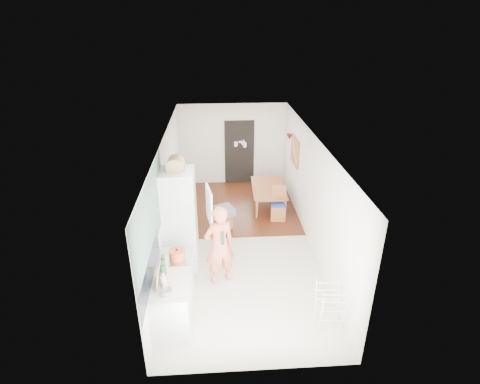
{
  "coord_description": "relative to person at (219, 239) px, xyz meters",
  "views": [
    {
      "loc": [
        -0.49,
        -7.39,
        4.79
      ],
      "look_at": [
        0.01,
        0.2,
        1.21
      ],
      "focal_mm": 28.0,
      "sensor_mm": 36.0,
      "label": 1
    }
  ],
  "objects": [
    {
      "name": "bread_bin",
      "position": [
        -0.79,
        0.62,
        1.27
      ],
      "size": [
        0.38,
        0.37,
        0.19
      ],
      "primitive_type": null,
      "rotation": [
        0.0,
        0.0,
        0.09
      ],
      "color": "tan",
      "rests_on": "fridge_housing"
    },
    {
      "name": "bottle_c",
      "position": [
        -0.89,
        -1.25,
        0.04
      ],
      "size": [
        0.08,
        0.08,
        0.2
      ],
      "primitive_type": "cylinder",
      "rotation": [
        0.0,
        0.0,
        -0.02
      ],
      "color": "silver",
      "rests_on": "worktop"
    },
    {
      "name": "chopping_boards",
      "position": [
        -0.97,
        -1.23,
        0.13
      ],
      "size": [
        0.09,
        0.28,
        0.37
      ],
      "primitive_type": null,
      "rotation": [
        0.0,
        0.0,
        0.17
      ],
      "color": "tan",
      "rests_on": "worktop"
    },
    {
      "name": "fridge_door",
      "position": [
        -0.17,
        0.28,
        0.57
      ],
      "size": [
        0.14,
        0.56,
        0.7
      ],
      "primitive_type": "cube",
      "rotation": [
        0.0,
        0.0,
        -1.4
      ],
      "color": "white",
      "rests_on": "room_shell"
    },
    {
      "name": "pepper_mill_front",
      "position": [
        -0.91,
        -0.8,
        0.04
      ],
      "size": [
        0.07,
        0.07,
        0.2
      ],
      "primitive_type": "cylinder",
      "rotation": [
        0.0,
        0.0,
        -0.34
      ],
      "color": "tan",
      "rests_on": "worktop"
    },
    {
      "name": "wall_sconce",
      "position": [
        2.03,
        3.91,
        0.77
      ],
      "size": [
        0.18,
        0.18,
        0.16
      ],
      "primitive_type": "cone",
      "color": "maroon",
      "rests_on": "room_shell"
    },
    {
      "name": "grey_drape",
      "position": [
        0.15,
        2.04,
        -0.49
      ],
      "size": [
        0.55,
        0.55,
        0.19
      ],
      "primitive_type": "cube",
      "rotation": [
        0.0,
        0.0,
        0.4
      ],
      "color": "slate",
      "rests_on": "stool"
    },
    {
      "name": "room_shell",
      "position": [
        0.49,
        1.36,
        0.27
      ],
      "size": [
        3.2,
        7.0,
        2.5
      ],
      "primitive_type": null,
      "color": "white",
      "rests_on": "ground"
    },
    {
      "name": "worktop",
      "position": [
        -0.81,
        -1.19,
        -0.09
      ],
      "size": [
        0.62,
        0.92,
        0.06
      ],
      "primitive_type": "cube",
      "color": "#F1DFCE",
      "rests_on": "room_shell"
    },
    {
      "name": "dining_table",
      "position": [
        1.42,
        3.18,
        -0.74
      ],
      "size": [
        0.81,
        1.38,
        0.48
      ],
      "primitive_type": "imported",
      "rotation": [
        0.0,
        0.0,
        1.53
      ],
      "color": "#A65D39",
      "rests_on": "floor"
    },
    {
      "name": "tile_splashback",
      "position": [
        -1.09,
        -1.19,
        0.17
      ],
      "size": [
        0.02,
        1.9,
        0.5
      ],
      "primitive_type": "cube",
      "color": "black",
      "rests_on": "room_shell"
    },
    {
      "name": "bottle_a",
      "position": [
        -0.9,
        -1.16,
        0.11
      ],
      "size": [
        0.1,
        0.1,
        0.33
      ],
      "primitive_type": "cylinder",
      "rotation": [
        0.0,
        0.0,
        0.33
      ],
      "color": "#1E4222",
      "rests_on": "worktop"
    },
    {
      "name": "fridge_housing",
      "position": [
        -0.78,
        0.58,
        0.1
      ],
      "size": [
        0.66,
        0.66,
        2.15
      ],
      "primitive_type": "cube",
      "color": "white",
      "rests_on": "room_shell"
    },
    {
      "name": "wood_floor_overlay",
      "position": [
        0.49,
        3.21,
        -0.97
      ],
      "size": [
        3.2,
        3.3,
        0.01
      ],
      "primitive_type": "cube",
      "color": "#562916",
      "rests_on": "room_shell"
    },
    {
      "name": "fridge_interior",
      "position": [
        -0.47,
        0.58,
        0.57
      ],
      "size": [
        0.02,
        0.52,
        0.66
      ],
      "primitive_type": "cube",
      "color": "white",
      "rests_on": "room_shell"
    },
    {
      "name": "floor",
      "position": [
        0.49,
        1.36,
        -0.98
      ],
      "size": [
        3.2,
        7.0,
        0.01
      ],
      "primitive_type": "cube",
      "color": "beige",
      "rests_on": "ground"
    },
    {
      "name": "cooker_top",
      "position": [
        -0.81,
        -0.44,
        -0.08
      ],
      "size": [
        0.6,
        0.6,
        0.04
      ],
      "primitive_type": "cube",
      "color": "#B5B5B8",
      "rests_on": "room_shell"
    },
    {
      "name": "held_bottle",
      "position": [
        0.06,
        -0.16,
        0.11
      ],
      "size": [
        0.06,
        0.06,
        0.26
      ],
      "primitive_type": "cylinder",
      "color": "#1E4222",
      "rests_on": "person"
    },
    {
      "name": "pepper_mill_back",
      "position": [
        -0.91,
        -0.78,
        0.05
      ],
      "size": [
        0.07,
        0.07,
        0.2
      ],
      "primitive_type": "cylinder",
      "rotation": [
        0.0,
        0.0,
        -0.31
      ],
      "color": "tan",
      "rests_on": "worktop"
    },
    {
      "name": "person",
      "position": [
        0.0,
        0.0,
        0.0
      ],
      "size": [
        0.84,
        0.7,
        1.95
      ],
      "primitive_type": "imported",
      "rotation": [
        0.0,
        0.0,
        3.52
      ],
      "color": "#F36F57",
      "rests_on": "floor"
    },
    {
      "name": "red_casserole",
      "position": [
        -0.74,
        -0.5,
        0.03
      ],
      "size": [
        0.35,
        0.35,
        0.17
      ],
      "primitive_type": "cylinder",
      "rotation": [
        0.0,
        0.0,
        0.23
      ],
      "color": "#D7532A",
      "rests_on": "cooker_top"
    },
    {
      "name": "range_cooker",
      "position": [
        -0.81,
        -0.44,
        -0.54
      ],
      "size": [
        0.6,
        0.6,
        0.88
      ],
      "primitive_type": "cube",
      "color": "white",
      "rests_on": "room_shell"
    },
    {
      "name": "drying_rack",
      "position": [
        1.81,
        -1.33,
        -0.58
      ],
      "size": [
        0.44,
        0.41,
        0.8
      ],
      "primitive_type": null,
      "rotation": [
        0.0,
        0.0,
        -0.09
      ],
      "color": "white",
      "rests_on": "floor"
    },
    {
      "name": "stool",
      "position": [
        0.15,
        2.05,
        -0.78
      ],
      "size": [
        0.39,
        0.39,
        0.39
      ],
      "primitive_type": null,
      "rotation": [
        0.0,
        0.0,
        0.43
      ],
      "color": "#A65D39",
      "rests_on": "floor"
    },
    {
      "name": "sage_wall_panel",
      "position": [
        -1.1,
        -0.64,
        0.87
      ],
      "size": [
        0.02,
        3.0,
        1.3
      ],
      "primitive_type": "cube",
      "color": "slate",
      "rests_on": "room_shell"
    },
    {
      "name": "steel_pan",
      "position": [
        -0.83,
        -1.44,
        -0.01
      ],
      "size": [
        0.2,
        0.2,
        0.09
      ],
      "primitive_type": "cylinder",
      "rotation": [
        0.0,
        0.0,
        -0.1
      ],
      "color": "#B5B5B8",
      "rests_on": "worktop"
    },
    {
      "name": "bottle_b",
      "position": [
        -0.92,
        -0.95,
        0.1
      ],
      "size": [
        0.09,
        0.09,
        0.31
      ],
      "primitive_type": "cylinder",
      "rotation": [
        0.0,
        0.0,
        0.25
      ],
      "color": "#1E4222",
      "rests_on": "worktop"
    },
    {
      "name": "pinboard",
      "position": [
        2.07,
        3.26,
        0.57
      ],
      "size": [
        0.03,
        0.9,
        0.7
      ],
      "primitive_type": "cube",
      "color": "tan",
      "rests_on": "room_shell"
    },
    {
      "name": "doorway_recess",
      "position": [
        0.69,
        4.84,
        0.02
      ],
      "size": [
        0.9,
        0.04,
        2.0
      ],
      "primitive_type": "cube",
      "color": "black",
      "rests_on": "room_shell"
    },
    {
      "name": "dining_chair",
      "position": [
        1.54,
        2.41,
        -0.53
      ],
      "size": [
        0.42,
        0.42,
        0.89
      ],
      "primitive_type": null,
      "rotation": [
        0.0,
        0.0,
        -0.14
      ],
      "color": "#A65D39",
      "rests_on": "floor"
    },
    {
      "name": "pinboard_frame",
      "position": [
        2.06,
        3.26,
        0.57
      ],
      "size": [
        0.0,
        0.94,
        0.74
      ],
      "primitive_type": "cube",
      "color": "#A65D39",
      "rests_on": "room_shell"
    },
    {
      "name": "base_cabinet",
      "position": [
        -0.81,
        -1.19,
        -0.55
      ],
      "size": [
        0.6,
        0.9,
        0.86
      ],
      "primitive_type": "cube",
      "color": "white",
      "rests_on": "room_shell"
    }
  ]
}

